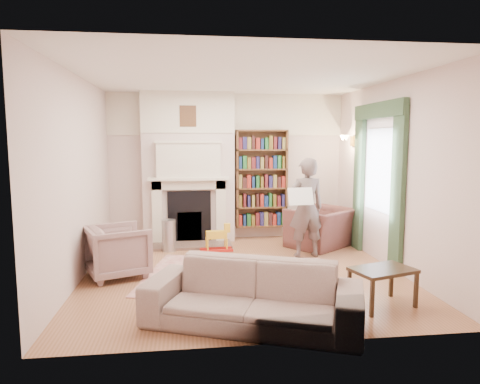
{
  "coord_description": "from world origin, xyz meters",
  "views": [
    {
      "loc": [
        -0.77,
        -6.02,
        1.92
      ],
      "look_at": [
        0.0,
        0.25,
        1.15
      ],
      "focal_mm": 32.0,
      "sensor_mm": 36.0,
      "label": 1
    }
  ],
  "objects": [
    {
      "name": "floor",
      "position": [
        0.0,
        0.0,
        0.0
      ],
      "size": [
        4.5,
        4.5,
        0.0
      ],
      "primitive_type": "plane",
      "color": "brown",
      "rests_on": "ground"
    },
    {
      "name": "ceiling",
      "position": [
        0.0,
        0.0,
        2.8
      ],
      "size": [
        4.5,
        4.5,
        0.0
      ],
      "primitive_type": "plane",
      "rotation": [
        3.14,
        0.0,
        0.0
      ],
      "color": "white",
      "rests_on": "wall_back"
    },
    {
      "name": "wall_back",
      "position": [
        0.0,
        2.25,
        1.4
      ],
      "size": [
        4.5,
        0.0,
        4.5
      ],
      "primitive_type": "plane",
      "rotation": [
        1.57,
        0.0,
        0.0
      ],
      "color": "beige",
      "rests_on": "floor"
    },
    {
      "name": "wall_front",
      "position": [
        0.0,
        -2.25,
        1.4
      ],
      "size": [
        4.5,
        0.0,
        4.5
      ],
      "primitive_type": "plane",
      "rotation": [
        -1.57,
        0.0,
        0.0
      ],
      "color": "beige",
      "rests_on": "floor"
    },
    {
      "name": "wall_left",
      "position": [
        -2.25,
        0.0,
        1.4
      ],
      "size": [
        0.0,
        4.5,
        4.5
      ],
      "primitive_type": "plane",
      "rotation": [
        1.57,
        0.0,
        1.57
      ],
      "color": "beige",
      "rests_on": "floor"
    },
    {
      "name": "wall_right",
      "position": [
        2.25,
        0.0,
        1.4
      ],
      "size": [
        0.0,
        4.5,
        4.5
      ],
      "primitive_type": "plane",
      "rotation": [
        1.57,
        0.0,
        -1.57
      ],
      "color": "beige",
      "rests_on": "floor"
    },
    {
      "name": "fireplace",
      "position": [
        -0.75,
        2.05,
        1.39
      ],
      "size": [
        1.7,
        0.58,
        2.8
      ],
      "color": "beige",
      "rests_on": "floor"
    },
    {
      "name": "bookcase",
      "position": [
        0.65,
        2.12,
        1.18
      ],
      "size": [
        1.0,
        0.24,
        1.85
      ],
      "primitive_type": "cube",
      "color": "brown",
      "rests_on": "floor"
    },
    {
      "name": "window",
      "position": [
        2.23,
        0.4,
        1.45
      ],
      "size": [
        0.02,
        0.9,
        1.3
      ],
      "primitive_type": "cube",
      "color": "silver",
      "rests_on": "wall_right"
    },
    {
      "name": "curtain_left",
      "position": [
        2.2,
        -0.3,
        1.2
      ],
      "size": [
        0.07,
        0.32,
        2.4
      ],
      "primitive_type": "cube",
      "color": "#2D472F",
      "rests_on": "floor"
    },
    {
      "name": "curtain_right",
      "position": [
        2.2,
        1.1,
        1.2
      ],
      "size": [
        0.07,
        0.32,
        2.4
      ],
      "primitive_type": "cube",
      "color": "#2D472F",
      "rests_on": "floor"
    },
    {
      "name": "pelmet",
      "position": [
        2.19,
        0.4,
        2.38
      ],
      "size": [
        0.09,
        1.7,
        0.24
      ],
      "primitive_type": "cube",
      "color": "#2D472F",
      "rests_on": "wall_right"
    },
    {
      "name": "wall_sconce",
      "position": [
        2.03,
        1.5,
        1.9
      ],
      "size": [
        0.2,
        0.24,
        0.24
      ],
      "primitive_type": null,
      "color": "gold",
      "rests_on": "wall_right"
    },
    {
      "name": "rug",
      "position": [
        -0.1,
        -0.17,
        0.01
      ],
      "size": [
        2.9,
        2.44,
        0.01
      ],
      "primitive_type": "cube",
      "rotation": [
        0.0,
        0.0,
        -0.21
      ],
      "color": "beige",
      "rests_on": "floor"
    },
    {
      "name": "armchair_reading",
      "position": [
        1.6,
        1.3,
        0.35
      ],
      "size": [
        1.43,
        1.4,
        0.7
      ],
      "primitive_type": "imported",
      "rotation": [
        0.0,
        0.0,
        3.79
      ],
      "color": "#462925",
      "rests_on": "floor"
    },
    {
      "name": "armchair_left",
      "position": [
        -1.76,
        0.02,
        0.37
      ],
      "size": [
        1.04,
        1.03,
        0.73
      ],
      "primitive_type": "imported",
      "rotation": [
        0.0,
        0.0,
        1.97
      ],
      "color": "gray",
      "rests_on": "floor"
    },
    {
      "name": "sofa",
      "position": [
        -0.12,
        -1.8,
        0.32
      ],
      "size": [
        2.38,
        1.62,
        0.65
      ],
      "primitive_type": "imported",
      "rotation": [
        0.0,
        0.0,
        -0.38
      ],
      "color": "#A59D88",
      "rests_on": "floor"
    },
    {
      "name": "man_reading",
      "position": [
        1.15,
        0.7,
        0.82
      ],
      "size": [
        0.63,
        0.45,
        1.64
      ],
      "primitive_type": "imported",
      "rotation": [
        0.0,
        0.0,
        3.24
      ],
      "color": "#5E4E4B",
      "rests_on": "floor"
    },
    {
      "name": "newspaper",
      "position": [
        1.0,
        0.5,
        1.03
      ],
      "size": [
        0.42,
        0.15,
        0.27
      ],
      "primitive_type": "cube",
      "rotation": [
        -0.35,
        0.0,
        0.1
      ],
      "color": "white",
      "rests_on": "man_reading"
    },
    {
      "name": "coffee_table",
      "position": [
        1.45,
        -1.48,
        0.23
      ],
      "size": [
        0.8,
        0.63,
        0.45
      ],
      "primitive_type": null,
      "rotation": [
        0.0,
        0.0,
        0.3
      ],
      "color": "#372413",
      "rests_on": "floor"
    },
    {
      "name": "paraffin_heater",
      "position": [
        -1.11,
        1.34,
        0.28
      ],
      "size": [
        0.26,
        0.26,
        0.55
      ],
      "primitive_type": "cylinder",
      "rotation": [
        0.0,
        0.0,
        -0.1
      ],
      "color": "#A6A9AE",
      "rests_on": "floor"
    },
    {
      "name": "rocking_horse",
      "position": [
        -0.29,
        1.19,
        0.24
      ],
      "size": [
        0.57,
        0.28,
        0.49
      ],
      "primitive_type": null,
      "rotation": [
        0.0,
        0.0,
        0.1
      ],
      "color": "gold",
      "rests_on": "rug"
    },
    {
      "name": "board_game",
      "position": [
        -0.56,
        -0.15,
        0.03
      ],
      "size": [
        0.5,
        0.5,
        0.03
      ],
      "primitive_type": "cube",
      "rotation": [
        0.0,
        0.0,
        -0.3
      ],
      "color": "gold",
      "rests_on": "rug"
    },
    {
      "name": "game_box_lid",
      "position": [
        -0.45,
        0.04,
        0.04
      ],
      "size": [
        0.34,
        0.23,
        0.06
      ],
      "primitive_type": "cube",
      "rotation": [
        0.0,
        0.0,
        0.03
      ],
      "color": "#AB2A13",
      "rests_on": "rug"
    },
    {
      "name": "comic_annuals",
      "position": [
        0.23,
        -0.26,
        0.02
      ],
      "size": [
        0.74,
        0.86,
        0.02
      ],
      "color": "red",
      "rests_on": "rug"
    }
  ]
}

